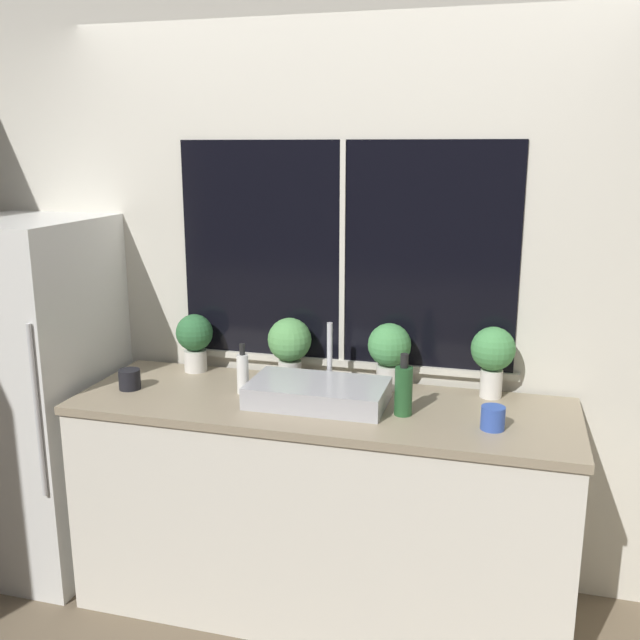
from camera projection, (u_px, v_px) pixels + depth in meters
wall_back at (344, 286)px, 3.21m from camera, size 8.00×0.09×2.70m
wall_left at (64, 247)px, 4.45m from camera, size 0.06×7.00×2.70m
counter at (321, 505)px, 3.05m from camera, size 2.06×0.68×0.94m
refrigerator at (37, 395)px, 3.34m from camera, size 0.63×0.73×1.65m
sink at (318, 393)px, 2.92m from camera, size 0.56×0.37×0.30m
potted_plant_far_left at (195, 338)px, 3.31m from camera, size 0.17×0.17×0.27m
potted_plant_center_left at (290, 343)px, 3.19m from camera, size 0.20×0.20×0.28m
potted_plant_center_right at (389, 350)px, 3.08m from camera, size 0.19×0.19×0.29m
potted_plant_far_right at (493, 354)px, 2.96m from camera, size 0.18×0.18×0.30m
soap_bottle at (243, 373)px, 3.03m from camera, size 0.05×0.05×0.22m
bottle_tall at (404, 390)px, 2.78m from camera, size 0.07×0.07×0.25m
mug_black at (130, 379)px, 3.09m from camera, size 0.09×0.09×0.09m
mug_blue at (493, 418)px, 2.65m from camera, size 0.09×0.09×0.09m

